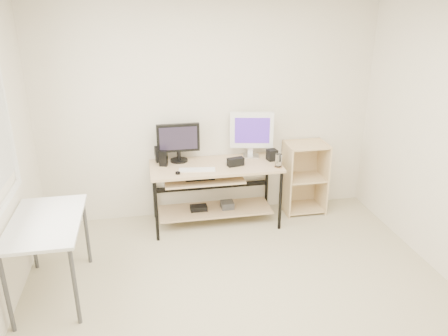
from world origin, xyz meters
The scene contains 16 objects.
room centered at (-0.14, 0.04, 1.32)m, with size 4.01×4.01×2.62m.
desk centered at (-0.03, 1.66, 0.54)m, with size 1.50×0.65×0.75m.
side_table centered at (-1.68, 0.60, 0.67)m, with size 0.60×1.00×0.75m.
shelf_unit centered at (1.15, 1.82, 0.45)m, with size 0.50×0.40×0.90m.
black_monitor centered at (-0.40, 1.86, 1.01)m, with size 0.50×0.21×0.45m.
white_imac centered at (0.47, 1.85, 1.07)m, with size 0.52×0.17×0.55m.
keyboard centered at (-0.23, 1.53, 0.76)m, with size 0.41×0.11×0.01m, color white.
mouse centered at (0.16, 1.65, 0.77)m, with size 0.08×0.13×0.04m, color #B1B1B6.
center_speaker centered at (0.22, 1.59, 0.80)m, with size 0.19×0.08×0.09m, color black.
speaker_left centered at (-0.63, 1.88, 0.85)m, with size 0.10×0.10×0.18m.
speaker_right centered at (0.68, 1.69, 0.82)m, with size 0.11×0.11×0.13m, color black.
audio_controller centered at (-0.59, 1.74, 0.84)m, with size 0.09×0.06×0.18m, color black.
volume_puck centered at (-0.45, 1.46, 0.76)m, with size 0.05×0.05×0.02m, color black.
smartphone centered at (0.26, 1.65, 0.76)m, with size 0.07×0.13×0.01m, color black.
coaster centered at (0.69, 1.45, 0.75)m, with size 0.10×0.10×0.01m, color #8E6440.
drinking_glass centered at (0.69, 1.45, 0.83)m, with size 0.07×0.07×0.15m, color white.
Camera 1 is at (-0.78, -2.98, 2.55)m, focal length 35.00 mm.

